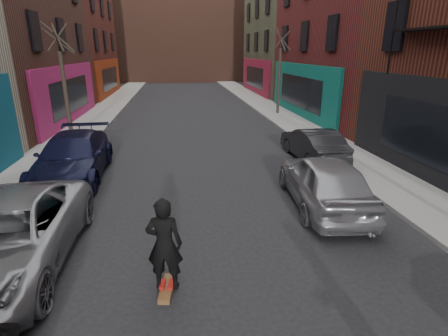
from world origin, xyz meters
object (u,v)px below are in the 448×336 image
object	(u,v)px
tree_left_far	(63,72)
skateboarder	(164,244)
parked_left_far	(6,237)
parked_right_far	(324,180)
tree_right_far	(280,63)
parked_right_end	(313,144)
parked_left_end	(73,157)
skateboard	(167,288)

from	to	relation	value
tree_left_far	skateboarder	distance (m)	13.56
parked_left_far	parked_right_far	bearing A→B (deg)	15.19
tree_right_far	parked_right_end	xyz separation A→B (m)	(-1.60, -10.69, -2.86)
parked_right_end	skateboarder	xyz separation A→B (m)	(-5.84, -7.70, 0.33)
parked_left_far	skateboarder	bearing A→B (deg)	-20.33
parked_left_far	tree_left_far	bearing A→B (deg)	98.57
parked_left_end	tree_left_far	bearing A→B (deg)	104.11
tree_right_far	skateboard	bearing A→B (deg)	-112.02
skateboarder	tree_left_far	bearing A→B (deg)	-60.06
skateboarder	parked_right_far	bearing A→B (deg)	-135.32
tree_right_far	parked_right_far	bearing A→B (deg)	-101.24
tree_left_far	skateboard	xyz separation A→B (m)	(4.96, -12.39, -3.33)
parked_left_end	parked_right_end	bearing A→B (deg)	4.33
parked_left_far	parked_left_end	distance (m)	5.55
parked_left_end	tree_right_far	bearing A→B (deg)	45.53
skateboard	tree_left_far	bearing A→B (deg)	119.94
parked_left_far	parked_right_end	distance (m)	11.16
tree_left_far	parked_left_far	bearing A→B (deg)	-81.18
tree_right_far	parked_right_far	xyz separation A→B (m)	(-3.00, -15.10, -2.75)
tree_left_far	parked_right_end	bearing A→B (deg)	-23.50
tree_left_far	parked_right_far	world-z (taller)	tree_left_far
skateboard	parked_left_far	bearing A→B (deg)	168.04
tree_right_far	parked_left_far	distance (m)	20.44
tree_right_far	skateboarder	bearing A→B (deg)	-112.02
skateboard	skateboarder	xyz separation A→B (m)	(0.00, 0.00, 0.95)
tree_left_far	parked_right_far	bearing A→B (deg)	-44.07
parked_left_end	parked_right_end	xyz separation A→B (m)	(9.20, 0.97, -0.10)
tree_right_far	skateboard	xyz separation A→B (m)	(-7.44, -18.39, -3.48)
tree_left_far	skateboarder	xyz separation A→B (m)	(4.96, -12.39, -2.38)
tree_right_far	parked_left_far	size ratio (longest dim) A/B	1.28
parked_left_end	skateboarder	size ratio (longest dim) A/B	2.95
parked_left_far	skateboard	world-z (taller)	parked_left_far
parked_left_end	parked_right_end	distance (m)	9.25
tree_left_far	parked_left_far	xyz separation A→B (m)	(1.74, -11.21, -2.64)
parked_left_far	parked_right_end	size ratio (longest dim) A/B	1.31
parked_right_end	skateboarder	world-z (taller)	skateboarder
tree_right_far	parked_right_far	size ratio (longest dim) A/B	1.48
parked_right_end	skateboard	bearing A→B (deg)	50.71
tree_right_far	parked_left_end	distance (m)	16.13
tree_right_far	tree_left_far	bearing A→B (deg)	-154.18
tree_left_far	parked_left_far	size ratio (longest dim) A/B	1.22
parked_left_far	parked_left_end	bearing A→B (deg)	91.20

